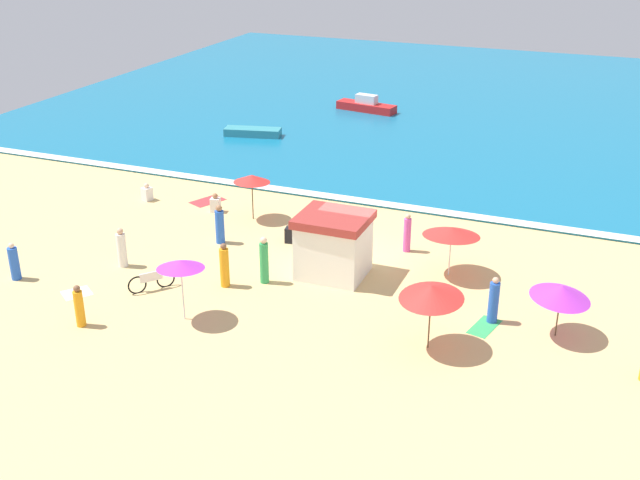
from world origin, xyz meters
TOP-DOWN VIEW (x-y plane):
  - ground_plane at (0.00, 0.00)m, footprint 60.00×60.00m
  - ocean_water at (0.00, 28.00)m, footprint 60.00×44.00m
  - wave_breaker_foam at (0.00, 6.30)m, footprint 57.00×0.70m
  - lifeguard_cabana at (-0.47, -1.53)m, footprint 2.67×2.44m
  - beach_umbrella_0 at (-4.03, -6.76)m, footprint 2.07×2.08m
  - beach_umbrella_1 at (8.14, -3.09)m, footprint 2.49×2.47m
  - beach_umbrella_2 at (4.36, -5.42)m, footprint 2.72×2.74m
  - beach_umbrella_3 at (-5.95, 2.48)m, footprint 1.96×1.97m
  - beach_umbrella_4 at (3.72, 0.14)m, footprint 2.45×2.47m
  - parked_bicycle at (-6.31, -5.30)m, footprint 1.20×1.45m
  - beachgoer_0 at (-11.68, -6.49)m, footprint 0.38×0.38m
  - beachgoer_1 at (-3.91, -3.99)m, footprint 0.45×0.45m
  - beachgoer_2 at (-7.97, 2.60)m, footprint 0.50×0.50m
  - beachgoer_3 at (-3.28, 0.70)m, footprint 0.50×0.50m
  - beachgoer_4 at (5.98, -2.94)m, footprint 0.40×0.40m
  - beachgoer_5 at (-6.03, -0.47)m, footprint 0.54×0.54m
  - beachgoer_6 at (-2.66, -3.15)m, footprint 0.38×0.38m
  - beachgoer_8 at (-11.80, 2.70)m, footprint 0.53×0.53m
  - beachgoer_9 at (-8.53, -3.97)m, footprint 0.51×0.51m
  - beachgoer_10 at (-7.08, -8.50)m, footprint 0.45×0.45m
  - beachgoer_11 at (1.57, 1.66)m, footprint 0.32×0.32m
  - beach_towel_0 at (-9.02, 3.67)m, footprint 1.54×1.86m
  - beach_towel_1 at (-8.76, -6.60)m, footprint 1.32×1.34m
  - beach_towel_2 at (-2.43, 3.21)m, footprint 1.20×1.81m
  - beach_towel_3 at (5.82, -3.39)m, footprint 1.02×1.61m
  - small_boat_0 at (-7.40, 22.71)m, footprint 4.28×1.77m
  - small_boat_1 at (-11.89, 14.37)m, footprint 3.57×1.82m

SIDE VIEW (x-z plane):
  - ground_plane at x=0.00m, z-range 0.00..0.00m
  - beach_towel_3 at x=5.82m, z-range 0.00..0.01m
  - beach_towel_0 at x=-9.02m, z-range 0.00..0.01m
  - beach_towel_2 at x=-2.43m, z-range 0.00..0.01m
  - beach_towel_1 at x=-8.76m, z-range 0.00..0.01m
  - ocean_water at x=0.00m, z-range 0.00..0.10m
  - wave_breaker_foam at x=0.00m, z-range 0.10..0.11m
  - small_boat_1 at x=-11.89m, z-range 0.10..0.57m
  - beachgoer_8 at x=-11.80m, z-range -0.07..0.81m
  - beachgoer_3 at x=-3.28m, z-range -0.07..0.81m
  - parked_bicycle at x=-6.31m, z-range 0.00..0.76m
  - beachgoer_2 at x=-7.97m, z-range -0.07..0.85m
  - small_boat_0 at x=-7.40m, z-range -0.09..1.04m
  - beachgoer_0 at x=-11.68m, z-range -0.06..1.46m
  - beachgoer_10 at x=-7.08m, z-range -0.05..1.50m
  - beachgoer_9 at x=-8.53m, z-range -0.05..1.59m
  - beachgoer_11 at x=1.57m, z-range -0.04..1.62m
  - beachgoer_4 at x=5.98m, z-range -0.06..1.66m
  - beachgoer_5 at x=-6.03m, z-range -0.05..1.66m
  - beachgoer_1 at x=-3.91m, z-range -0.06..1.71m
  - beachgoer_6 at x=-2.66m, z-range -0.04..1.85m
  - lifeguard_cabana at x=-0.47m, z-range 0.02..2.52m
  - beach_umbrella_1 at x=8.14m, z-range 0.67..2.65m
  - beach_umbrella_4 at x=3.72m, z-range 0.78..2.89m
  - beach_umbrella_3 at x=-5.95m, z-range 0.86..3.02m
  - beach_umbrella_2 at x=4.36m, z-range 0.86..3.22m
  - beach_umbrella_0 at x=-4.03m, z-range 0.94..3.28m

